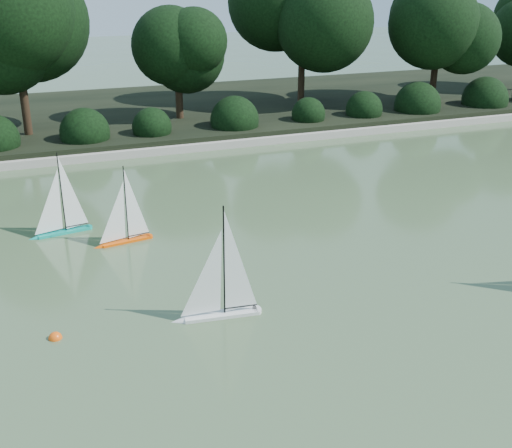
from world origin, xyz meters
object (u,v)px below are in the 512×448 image
object	(u,v)px
sailboat_white_a	(214,299)
race_buoy	(55,338)
sailboat_teal	(58,221)
sailboat_orange	(121,231)

from	to	relation	value
sailboat_white_a	race_buoy	size ratio (longest dim) A/B	9.89
sailboat_white_a	sailboat_teal	xyz separation A→B (m)	(-1.56, 3.56, -0.02)
sailboat_white_a	race_buoy	distance (m)	1.94
sailboat_white_a	sailboat_teal	bearing A→B (deg)	113.61
sailboat_orange	sailboat_white_a	bearing A→B (deg)	-76.89
sailboat_teal	sailboat_orange	bearing A→B (deg)	-39.83
race_buoy	sailboat_white_a	bearing A→B (deg)	-6.09
race_buoy	sailboat_teal	bearing A→B (deg)	83.93
sailboat_white_a	race_buoy	xyz separation A→B (m)	(-1.91, 0.20, -0.25)
sailboat_orange	race_buoy	world-z (taller)	sailboat_orange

